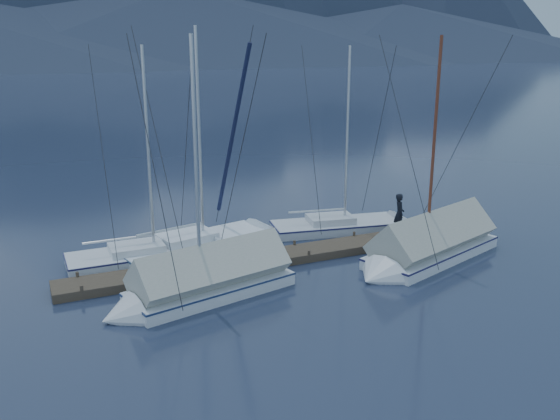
% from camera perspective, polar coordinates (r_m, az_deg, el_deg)
% --- Properties ---
extents(ground, '(1000.00, 1000.00, 0.00)m').
position_cam_1_polar(ground, '(23.18, 2.03, -6.48)').
color(ground, '#161E33').
rests_on(ground, ground).
extents(dock, '(18.00, 1.50, 0.54)m').
position_cam_1_polar(dock, '(24.83, 0.00, -4.65)').
color(dock, '#382D23').
rests_on(dock, ground).
extents(mooring_posts, '(15.12, 1.52, 0.35)m').
position_cam_1_polar(mooring_posts, '(24.56, -1.07, -4.29)').
color(mooring_posts, '#382D23').
rests_on(mooring_posts, ground).
extents(sailboat_open_left, '(7.26, 3.12, 9.60)m').
position_cam_1_polar(sailboat_open_left, '(25.60, -10.87, -4.16)').
color(sailboat_open_left, silver).
rests_on(sailboat_open_left, ground).
extents(sailboat_open_mid, '(8.16, 3.97, 10.41)m').
position_cam_1_polar(sailboat_open_mid, '(26.76, -6.37, -3.05)').
color(sailboat_open_mid, white).
rests_on(sailboat_open_mid, ground).
extents(sailboat_open_right, '(7.45, 3.43, 9.53)m').
position_cam_1_polar(sailboat_open_right, '(29.13, 7.15, -1.53)').
color(sailboat_open_right, '#B8BDC6').
rests_on(sailboat_open_right, ground).
extents(sailboat_covered_near, '(8.10, 4.69, 10.08)m').
position_cam_1_polar(sailboat_covered_near, '(25.38, 13.71, -3.71)').
color(sailboat_covered_near, white).
rests_on(sailboat_covered_near, ground).
extents(sailboat_covered_far, '(7.41, 3.66, 9.98)m').
position_cam_1_polar(sailboat_covered_far, '(21.34, -7.98, -7.23)').
color(sailboat_covered_far, silver).
rests_on(sailboat_covered_far, ground).
extents(person, '(0.67, 0.80, 1.86)m').
position_cam_1_polar(person, '(27.57, 11.41, -0.33)').
color(person, black).
rests_on(person, dock).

